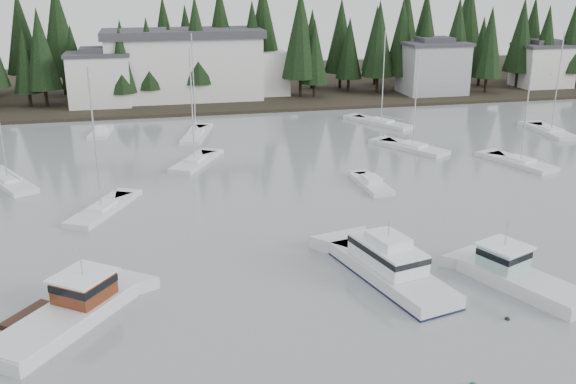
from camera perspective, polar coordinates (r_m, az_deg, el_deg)
name	(u,v)px	position (r m, az deg, el deg)	size (l,w,h in m)	color
far_shore_land	(207,86)	(121.62, -7.17, 9.37)	(240.00, 54.00, 1.00)	black
conifer_treeline	(214,96)	(110.83, -6.60, 8.49)	(200.00, 22.00, 20.00)	black
house_west	(99,78)	(102.82, -16.42, 9.69)	(9.54, 7.42, 8.75)	silver
house_east_a	(433,67)	(112.03, 12.75, 10.81)	(10.60, 8.48, 9.25)	#999EA0
house_east_b	(543,64)	(124.64, 21.70, 10.49)	(9.54, 7.42, 8.25)	silver
harbor_inn	(197,65)	(106.08, -8.11, 11.13)	(29.50, 11.50, 10.90)	silver
lobster_boat_brown	(67,315)	(40.53, -19.03, -10.26)	(8.48, 9.90, 4.88)	silver
cabin_cruiser_center	(390,269)	(44.00, 9.04, -6.80)	(5.90, 11.48, 4.72)	silver
lobster_boat_teal	(518,278)	(45.17, 19.80, -7.23)	(6.13, 9.16, 4.82)	silver
sailboat_0	(520,164)	(73.91, 19.93, 2.35)	(5.12, 8.52, 12.01)	silver
sailboat_1	(102,212)	(57.77, -16.22, -1.68)	(5.99, 8.69, 13.08)	silver
sailboat_2	(412,149)	(77.02, 11.00, 3.78)	(6.78, 8.94, 12.12)	silver
sailboat_3	(8,182)	(69.07, -23.62, 0.78)	(7.05, 10.21, 11.97)	silver
sailboat_4	(196,136)	(82.59, -8.17, 4.95)	(4.78, 9.75, 13.40)	silver
sailboat_7	(195,163)	(70.39, -8.28, 2.53)	(6.13, 8.36, 12.90)	silver
sailboat_8	(381,124)	(89.50, 8.27, 6.01)	(6.87, 9.73, 13.15)	silver
sailboat_9	(551,133)	(90.25, 22.33, 4.90)	(3.33, 8.81, 13.44)	silver
runabout_1	(371,185)	(62.77, 7.43, 0.61)	(2.40, 6.80, 1.42)	silver
runabout_3	(101,134)	(86.12, -16.32, 4.99)	(3.04, 6.32, 1.42)	silver
mooring_buoy_dark	(507,319)	(41.15, 18.90, -10.67)	(0.34, 0.34, 0.34)	black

